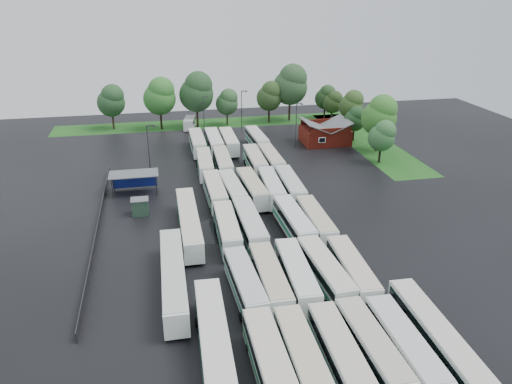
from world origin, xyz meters
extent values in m
plane|color=black|center=(0.00, 0.00, 0.00)|extent=(160.00, 160.00, 0.00)
cube|color=maroon|center=(24.00, 42.80, 1.70)|extent=(10.00, 8.00, 3.40)
cube|color=#4C4F51|center=(21.50, 42.80, 4.30)|extent=(5.07, 8.60, 2.19)
cube|color=#4C4F51|center=(26.50, 42.80, 4.30)|extent=(5.07, 8.60, 2.19)
cube|color=maroon|center=(24.00, 38.80, 3.90)|extent=(9.00, 0.20, 1.20)
cube|color=silver|center=(22.00, 38.75, 2.00)|extent=(1.60, 0.12, 1.20)
cylinder|color=#2D2D30|center=(-20.80, 20.00, 1.70)|extent=(0.16, 0.16, 3.40)
cylinder|color=#2D2D30|center=(-13.60, 20.00, 1.70)|extent=(0.16, 0.16, 3.40)
cylinder|color=#2D2D30|center=(-20.80, 23.20, 1.70)|extent=(0.16, 0.16, 3.40)
cylinder|color=#2D2D30|center=(-13.60, 23.20, 1.70)|extent=(0.16, 0.16, 3.40)
cube|color=#4C4F51|center=(-17.20, 21.60, 3.50)|extent=(8.20, 4.20, 0.15)
cube|color=navy|center=(-17.20, 23.50, 1.60)|extent=(7.60, 0.08, 2.60)
cube|color=#223D2B|center=(-16.20, 12.60, 1.25)|extent=(2.50, 2.00, 2.50)
cube|color=#4C4F51|center=(-16.20, 12.60, 2.56)|extent=(2.70, 2.20, 0.12)
cube|color=#194E14|center=(2.00, 64.80, 0.01)|extent=(80.00, 10.00, 0.01)
cube|color=#194E14|center=(34.00, 42.80, 0.01)|extent=(10.00, 50.00, 0.01)
cube|color=#2D2D30|center=(-22.20, 8.00, 0.60)|extent=(0.10, 50.00, 1.20)
cube|color=white|center=(-4.38, -25.96, 1.98)|extent=(2.77, 13.03, 2.98)
cube|color=black|center=(-4.38, -25.96, 2.58)|extent=(2.83, 12.51, 0.95)
cube|color=#2C7B54|center=(-4.38, -25.96, 1.32)|extent=(2.82, 12.77, 0.66)
cube|color=beige|center=(-4.38, -25.96, 3.52)|extent=(2.66, 12.64, 0.13)
cylinder|color=black|center=(-4.38, -21.79, 0.49)|extent=(2.77, 1.04, 1.04)
cube|color=white|center=(-1.39, -25.94, 1.93)|extent=(2.80, 12.75, 2.91)
cube|color=black|center=(-1.39, -25.94, 2.52)|extent=(2.86, 12.24, 0.93)
cube|color=#3C7E63|center=(-1.39, -25.94, 1.29)|extent=(2.85, 12.49, 0.64)
cube|color=#BBB095|center=(-1.39, -25.94, 3.44)|extent=(2.69, 12.36, 0.13)
cylinder|color=black|center=(-1.39, -21.87, 0.48)|extent=(2.70, 1.02, 1.02)
cube|color=white|center=(2.11, -26.10, 1.94)|extent=(2.90, 12.79, 2.92)
cube|color=black|center=(2.11, -26.10, 2.52)|extent=(2.95, 12.28, 0.93)
cube|color=#2C7E5B|center=(2.11, -26.10, 1.30)|extent=(2.94, 12.53, 0.64)
cube|color=#BCB2A3|center=(2.11, -26.10, 3.45)|extent=(2.78, 12.40, 0.13)
cylinder|color=black|center=(2.11, -22.03, 0.48)|extent=(2.71, 1.02, 1.02)
cube|color=white|center=(5.33, -25.66, 1.91)|extent=(2.84, 12.59, 2.88)
cube|color=black|center=(5.33, -25.66, 2.48)|extent=(2.89, 12.09, 0.92)
cube|color=#307857|center=(5.33, -25.66, 1.28)|extent=(2.88, 12.34, 0.63)
cube|color=#B0A899|center=(5.33, -25.66, 3.40)|extent=(2.72, 12.21, 0.13)
cylinder|color=black|center=(5.33, -21.65, 0.47)|extent=(2.67, 1.00, 1.00)
cube|color=white|center=(8.33, -26.21, 1.95)|extent=(2.78, 12.83, 2.94)
cube|color=black|center=(8.33, -26.21, 2.54)|extent=(2.84, 12.32, 0.94)
cube|color=#347A5C|center=(8.33, -26.21, 1.30)|extent=(2.84, 12.58, 0.65)
cube|color=#BBB9B7|center=(8.33, -26.21, 3.47)|extent=(2.67, 12.45, 0.13)
cylinder|color=black|center=(8.33, -22.11, 0.48)|extent=(2.72, 1.02, 1.02)
cube|color=white|center=(-4.29, -12.65, 1.88)|extent=(3.13, 12.49, 2.84)
cube|color=black|center=(-4.29, -12.65, 2.45)|extent=(3.17, 12.00, 0.91)
cube|color=#377D62|center=(-4.29, -12.65, 1.26)|extent=(3.17, 12.24, 0.62)
cube|color=#B1B1B1|center=(-4.29, -12.65, 3.35)|extent=(3.01, 12.11, 0.12)
cylinder|color=black|center=(-4.29, -16.62, 0.46)|extent=(2.63, 0.99, 0.99)
cylinder|color=black|center=(-4.29, -8.69, 0.46)|extent=(2.63, 0.99, 0.99)
cube|color=white|center=(-1.32, -12.45, 1.93)|extent=(2.78, 12.71, 2.91)
cube|color=black|center=(-1.32, -12.45, 2.51)|extent=(2.84, 12.20, 0.93)
cube|color=#27875E|center=(-1.32, -12.45, 1.29)|extent=(2.83, 12.46, 0.64)
cube|color=#B2A78C|center=(-1.32, -12.45, 3.43)|extent=(2.67, 12.33, 0.13)
cylinder|color=black|center=(-1.32, -16.51, 0.48)|extent=(2.69, 1.01, 1.01)
cylinder|color=black|center=(-1.32, -8.40, 0.48)|extent=(2.69, 1.01, 1.01)
cube|color=white|center=(1.87, -12.32, 1.97)|extent=(3.28, 13.06, 2.97)
cube|color=black|center=(1.87, -12.32, 2.56)|extent=(3.32, 12.54, 0.95)
cube|color=#3A8462|center=(1.87, -12.32, 1.32)|extent=(3.33, 12.80, 0.65)
cube|color=silver|center=(1.87, -12.32, 3.51)|extent=(3.16, 12.67, 0.13)
cylinder|color=black|center=(1.87, -16.46, 0.49)|extent=(2.75, 1.04, 1.04)
cylinder|color=black|center=(1.87, -8.17, 0.49)|extent=(2.75, 1.04, 1.04)
cube|color=white|center=(5.36, -12.12, 1.95)|extent=(3.26, 12.95, 2.94)
cube|color=black|center=(5.36, -12.12, 2.54)|extent=(3.30, 12.44, 0.94)
cube|color=#357F5E|center=(5.36, -12.12, 1.31)|extent=(3.30, 12.69, 0.65)
cube|color=beige|center=(5.36, -12.12, 3.48)|extent=(3.14, 12.56, 0.13)
cylinder|color=black|center=(5.36, -16.23, 0.48)|extent=(2.73, 1.03, 1.03)
cylinder|color=black|center=(5.36, -8.02, 0.48)|extent=(2.73, 1.03, 1.03)
cube|color=white|center=(8.56, -12.59, 1.92)|extent=(3.20, 12.75, 2.90)
cube|color=black|center=(8.56, -12.59, 2.50)|extent=(3.24, 12.25, 0.93)
cube|color=#288156|center=(8.56, -12.59, 1.29)|extent=(3.24, 12.50, 0.64)
cube|color=beige|center=(8.56, -12.59, 3.43)|extent=(3.08, 12.37, 0.13)
cylinder|color=black|center=(8.56, -16.64, 0.47)|extent=(2.69, 1.01, 1.01)
cylinder|color=black|center=(8.56, -8.54, 0.47)|extent=(2.69, 1.01, 1.01)
cube|color=white|center=(-4.26, 1.28, 1.93)|extent=(2.97, 12.74, 2.90)
cube|color=black|center=(-4.26, 1.28, 2.51)|extent=(3.02, 12.23, 0.93)
cube|color=#327B5E|center=(-4.26, 1.28, 1.29)|extent=(3.02, 12.49, 0.64)
cube|color=beige|center=(-4.26, 1.28, 3.43)|extent=(2.86, 12.35, 0.13)
cylinder|color=black|center=(-4.26, -2.78, 0.48)|extent=(2.69, 1.01, 1.01)
cylinder|color=black|center=(-4.26, 5.33, 0.48)|extent=(2.69, 1.01, 1.01)
cube|color=white|center=(-1.03, 1.54, 1.99)|extent=(2.82, 13.10, 3.00)
cube|color=black|center=(-1.03, 1.54, 2.59)|extent=(2.89, 12.58, 0.96)
cube|color=#307657|center=(-1.03, 1.54, 1.33)|extent=(2.88, 12.84, 0.66)
cube|color=#B7B5B1|center=(-1.03, 1.54, 3.54)|extent=(2.71, 12.71, 0.13)
cylinder|color=black|center=(-1.03, -2.64, 0.49)|extent=(2.78, 1.05, 1.05)
cylinder|color=black|center=(-1.03, 5.73, 0.49)|extent=(2.78, 1.05, 1.05)
cube|color=white|center=(5.30, 1.31, 1.97)|extent=(3.03, 13.02, 2.97)
cube|color=black|center=(5.30, 1.31, 2.56)|extent=(3.09, 12.50, 0.95)
cube|color=#24885F|center=(5.30, 1.31, 1.32)|extent=(3.08, 12.76, 0.65)
cube|color=silver|center=(5.30, 1.31, 3.51)|extent=(2.92, 12.63, 0.13)
cylinder|color=black|center=(5.30, -2.83, 0.49)|extent=(2.75, 1.04, 1.04)
cylinder|color=black|center=(5.30, 5.46, 0.49)|extent=(2.75, 1.04, 1.04)
cube|color=white|center=(8.41, 0.95, 1.91)|extent=(2.81, 12.60, 2.88)
cube|color=black|center=(8.41, 0.95, 2.49)|extent=(2.87, 12.10, 0.92)
cube|color=#24845F|center=(8.41, 0.95, 1.28)|extent=(2.86, 12.35, 0.63)
cube|color=#B1A890|center=(8.41, 0.95, 3.40)|extent=(2.70, 12.22, 0.13)
cylinder|color=black|center=(8.41, -3.07, 0.47)|extent=(2.67, 1.01, 1.01)
cylinder|color=black|center=(8.41, 4.97, 0.47)|extent=(2.67, 1.01, 1.01)
cube|color=white|center=(-4.25, 14.92, 1.92)|extent=(2.74, 12.64, 2.89)
cube|color=black|center=(-4.25, 14.92, 2.50)|extent=(2.80, 12.14, 0.93)
cube|color=#23764E|center=(-4.25, 14.92, 1.28)|extent=(2.79, 12.39, 0.64)
cube|color=beige|center=(-4.25, 14.92, 3.42)|extent=(2.64, 12.26, 0.13)
cylinder|color=black|center=(-4.25, 10.88, 0.47)|extent=(2.68, 1.01, 1.01)
cylinder|color=black|center=(-4.25, 18.96, 0.47)|extent=(2.68, 1.01, 1.01)
cube|color=white|center=(-1.36, 14.79, 1.89)|extent=(3.24, 12.55, 2.85)
cube|color=black|center=(-1.36, 14.79, 2.46)|extent=(3.27, 12.06, 0.91)
cube|color=#2B7A58|center=(-1.36, 14.79, 1.26)|extent=(3.27, 12.30, 0.63)
cube|color=#BAB7B1|center=(-1.36, 14.79, 3.37)|extent=(3.11, 12.17, 0.12)
cylinder|color=black|center=(-1.36, 10.81, 0.47)|extent=(2.64, 0.99, 0.99)
cylinder|color=black|center=(-1.36, 18.76, 0.47)|extent=(2.64, 0.99, 0.99)
cube|color=white|center=(1.92, 14.99, 1.94)|extent=(3.23, 12.87, 2.92)
cube|color=black|center=(1.92, 14.99, 2.53)|extent=(3.27, 12.36, 0.94)
cube|color=#338864|center=(1.92, 14.99, 1.30)|extent=(3.27, 12.62, 0.64)
cube|color=#B0A68A|center=(1.92, 14.99, 3.46)|extent=(3.11, 12.48, 0.13)
cylinder|color=black|center=(1.92, 10.91, 0.48)|extent=(2.71, 1.02, 1.02)
cylinder|color=black|center=(1.92, 19.08, 0.48)|extent=(2.71, 1.02, 1.02)
cube|color=white|center=(5.14, 14.67, 1.93)|extent=(3.22, 12.81, 2.91)
cube|color=black|center=(5.14, 14.67, 2.51)|extent=(3.26, 12.30, 0.93)
cube|color=#2E805B|center=(5.14, 14.67, 1.29)|extent=(3.26, 12.56, 0.64)
cube|color=beige|center=(5.14, 14.67, 3.44)|extent=(3.10, 12.42, 0.13)
cylinder|color=black|center=(5.14, 10.60, 0.48)|extent=(2.70, 1.02, 1.02)
cylinder|color=black|center=(5.14, 18.73, 0.48)|extent=(2.70, 1.02, 1.02)
cube|color=white|center=(8.32, 14.55, 1.95)|extent=(3.07, 12.91, 2.94)
cube|color=black|center=(8.32, 14.55, 2.54)|extent=(3.11, 12.40, 0.94)
cube|color=#337458|center=(8.32, 14.55, 1.31)|extent=(3.11, 12.66, 0.65)
cube|color=#B0AFAC|center=(8.32, 14.55, 3.48)|extent=(2.95, 12.52, 0.13)
cylinder|color=black|center=(8.32, 10.45, 0.48)|extent=(2.73, 1.03, 1.03)
cylinder|color=black|center=(8.32, 18.66, 0.48)|extent=(2.73, 1.03, 1.03)
cube|color=white|center=(-4.44, 28.41, 1.89)|extent=(3.14, 12.52, 2.85)
cube|color=black|center=(-4.44, 28.41, 2.46)|extent=(3.18, 12.03, 0.91)
cube|color=#388866|center=(-4.44, 28.41, 1.26)|extent=(3.18, 12.28, 0.63)
cube|color=#BCB4A2|center=(-4.44, 28.41, 3.36)|extent=(3.02, 12.15, 0.12)
cylinder|color=black|center=(-4.44, 24.43, 0.47)|extent=(2.64, 0.99, 0.99)
cylinder|color=black|center=(-4.44, 32.38, 0.47)|extent=(2.64, 0.99, 0.99)
cube|color=white|center=(-1.05, 28.33, 1.93)|extent=(2.96, 12.73, 2.90)
cube|color=black|center=(-1.05, 28.33, 2.51)|extent=(3.01, 12.23, 0.93)
cube|color=#388260|center=(-1.05, 28.33, 1.29)|extent=(3.00, 12.48, 0.64)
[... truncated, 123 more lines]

